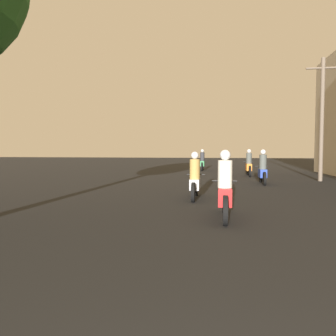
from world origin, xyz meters
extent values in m
cylinder|color=black|center=(-0.33, 7.67, 0.31)|extent=(0.10, 0.63, 0.63)
cylinder|color=black|center=(-0.33, 6.24, 0.31)|extent=(0.10, 0.63, 0.63)
cube|color=red|center=(-0.33, 6.96, 0.52)|extent=(0.30, 0.82, 0.40)
cylinder|color=black|center=(-0.33, 7.42, 0.82)|extent=(0.60, 0.04, 0.04)
cylinder|color=silver|center=(-0.33, 6.87, 1.03)|extent=(0.32, 0.32, 0.62)
sphere|color=silver|center=(-0.33, 6.87, 1.46)|extent=(0.24, 0.24, 0.24)
cylinder|color=black|center=(-1.21, 10.53, 0.30)|extent=(0.10, 0.59, 0.59)
cylinder|color=black|center=(-1.21, 9.14, 0.30)|extent=(0.10, 0.59, 0.59)
cube|color=#ADADB2|center=(-1.21, 9.84, 0.47)|extent=(0.30, 0.75, 0.35)
cylinder|color=black|center=(-1.21, 10.29, 0.74)|extent=(0.60, 0.04, 0.04)
cylinder|color=#B28E47|center=(-1.21, 9.76, 0.96)|extent=(0.32, 0.32, 0.63)
sphere|color=silver|center=(-1.21, 9.76, 1.39)|extent=(0.24, 0.24, 0.24)
cylinder|color=black|center=(1.54, 15.51, 0.30)|extent=(0.10, 0.59, 0.59)
cylinder|color=black|center=(1.54, 14.19, 0.30)|extent=(0.10, 0.59, 0.59)
cube|color=#1E389E|center=(1.54, 14.85, 0.49)|extent=(0.30, 0.90, 0.38)
cylinder|color=black|center=(1.54, 15.28, 0.78)|extent=(0.60, 0.04, 0.04)
cylinder|color=#4C514C|center=(1.54, 14.76, 1.01)|extent=(0.32, 0.32, 0.66)
sphere|color=silver|center=(1.54, 14.76, 1.46)|extent=(0.24, 0.24, 0.24)
cylinder|color=black|center=(1.33, 19.97, 0.32)|extent=(0.10, 0.64, 0.64)
cylinder|color=black|center=(1.33, 18.52, 0.32)|extent=(0.10, 0.64, 0.64)
cube|color=orange|center=(1.33, 19.25, 0.53)|extent=(0.30, 0.89, 0.41)
cylinder|color=black|center=(1.33, 19.72, 0.83)|extent=(0.60, 0.04, 0.04)
cylinder|color=#4C514C|center=(1.33, 19.16, 1.04)|extent=(0.32, 0.32, 0.62)
sphere|color=silver|center=(1.33, 19.16, 1.47)|extent=(0.24, 0.24, 0.24)
cylinder|color=black|center=(-1.63, 24.70, 0.31)|extent=(0.10, 0.62, 0.62)
cylinder|color=black|center=(-1.63, 23.44, 0.31)|extent=(0.10, 0.62, 0.62)
cube|color=#1E6B33|center=(-1.63, 24.07, 0.51)|extent=(0.30, 0.95, 0.40)
cylinder|color=black|center=(-1.63, 24.48, 0.81)|extent=(0.60, 0.04, 0.04)
cylinder|color=#2D2D33|center=(-1.63, 23.98, 1.03)|extent=(0.32, 0.32, 0.63)
sphere|color=silver|center=(-1.63, 23.98, 1.47)|extent=(0.24, 0.24, 0.24)
cylinder|color=#6B5B4C|center=(4.56, 16.57, 3.02)|extent=(0.20, 0.20, 6.05)
cylinder|color=#6B5B4C|center=(4.56, 16.57, 5.55)|extent=(1.60, 0.10, 0.10)
camera|label=1|loc=(-0.49, -0.59, 1.58)|focal=35.00mm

